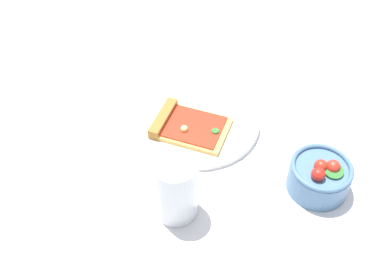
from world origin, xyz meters
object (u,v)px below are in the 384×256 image
at_px(pizza_slice_main, 185,125).
at_px(soda_glass, 176,189).
at_px(paper_napkin, 104,64).
at_px(salad_bowl, 320,176).
at_px(plate, 197,121).

xyz_separation_m(pizza_slice_main, soda_glass, (-0.03, -0.17, 0.04)).
distance_m(soda_glass, paper_napkin, 0.42).
bearing_deg(salad_bowl, plate, 136.12).
bearing_deg(pizza_slice_main, soda_glass, -100.39).
distance_m(plate, paper_napkin, 0.27).
bearing_deg(plate, paper_napkin, 131.75).
bearing_deg(pizza_slice_main, paper_napkin, 124.61).
bearing_deg(paper_napkin, soda_glass, -72.44).
distance_m(pizza_slice_main, paper_napkin, 0.28).
xyz_separation_m(salad_bowl, soda_glass, (-0.24, -0.02, 0.03)).
xyz_separation_m(pizza_slice_main, paper_napkin, (-0.16, 0.23, -0.02)).
bearing_deg(pizza_slice_main, plate, 41.87).
xyz_separation_m(plate, pizza_slice_main, (-0.03, -0.02, 0.01)).
distance_m(plate, salad_bowl, 0.25).
height_order(salad_bowl, soda_glass, soda_glass).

